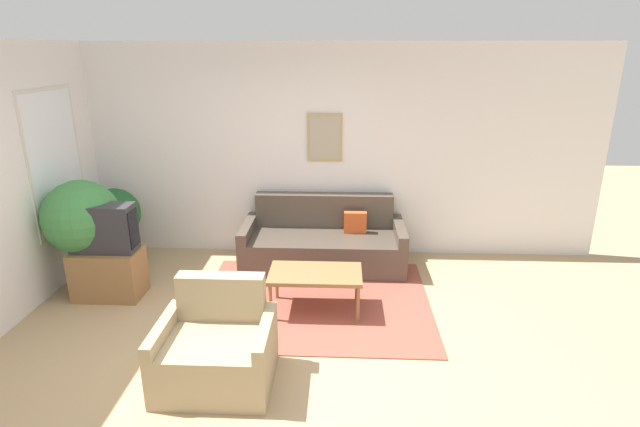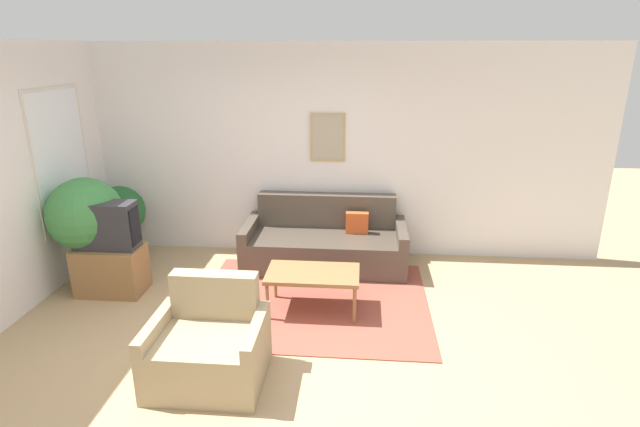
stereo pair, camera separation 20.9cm
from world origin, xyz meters
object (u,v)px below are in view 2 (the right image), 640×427
object	(u,v)px
armchair	(209,348)
potted_plant_tall	(86,217)
couch	(325,243)
tv	(105,225)
coffee_table	(313,275)

from	to	relation	value
armchair	potted_plant_tall	xyz separation A→B (m)	(-1.83, 1.56, 0.55)
armchair	potted_plant_tall	distance (m)	2.47
potted_plant_tall	couch	bearing A→B (deg)	17.32
potted_plant_tall	tv	bearing A→B (deg)	-26.73
coffee_table	tv	bearing A→B (deg)	174.37
armchair	potted_plant_tall	bearing A→B (deg)	138.34
coffee_table	couch	bearing A→B (deg)	88.17
couch	potted_plant_tall	bearing A→B (deg)	-162.68
couch	coffee_table	size ratio (longest dim) A/B	2.11
couch	coffee_table	distance (m)	1.19
tv	potted_plant_tall	bearing A→B (deg)	153.27
tv	potted_plant_tall	xyz separation A→B (m)	(-0.29, 0.15, 0.04)
couch	armchair	size ratio (longest dim) A/B	2.19
coffee_table	potted_plant_tall	distance (m)	2.63
couch	armchair	distance (m)	2.50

